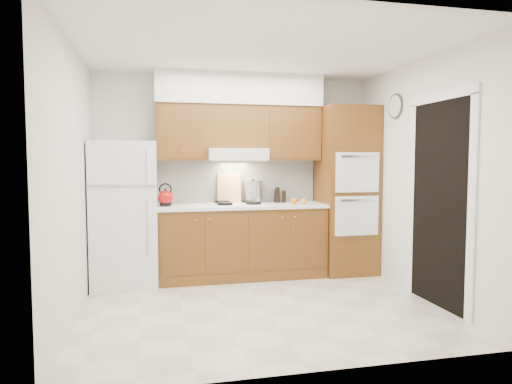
% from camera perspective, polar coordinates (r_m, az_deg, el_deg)
% --- Properties ---
extents(floor, '(3.60, 3.60, 0.00)m').
position_cam_1_polar(floor, '(4.84, 0.68, -14.11)').
color(floor, beige).
rests_on(floor, ground).
extents(ceiling, '(3.60, 3.60, 0.00)m').
position_cam_1_polar(ceiling, '(4.73, 0.71, 17.43)').
color(ceiling, white).
rests_on(ceiling, wall_back).
extents(wall_back, '(3.60, 0.02, 2.60)m').
position_cam_1_polar(wall_back, '(6.07, -2.58, 2.08)').
color(wall_back, silver).
rests_on(wall_back, floor).
extents(wall_left, '(0.02, 3.00, 2.60)m').
position_cam_1_polar(wall_left, '(4.54, -22.02, 1.15)').
color(wall_left, silver).
rests_on(wall_left, floor).
extents(wall_right, '(0.02, 3.00, 2.60)m').
position_cam_1_polar(wall_right, '(5.31, 19.95, 1.57)').
color(wall_right, silver).
rests_on(wall_right, floor).
extents(fridge, '(0.75, 0.72, 1.72)m').
position_cam_1_polar(fridge, '(5.66, -16.07, -2.68)').
color(fridge, white).
rests_on(fridge, floor).
extents(base_cabinets, '(2.11, 0.60, 0.90)m').
position_cam_1_polar(base_cabinets, '(5.87, -1.79, -6.33)').
color(base_cabinets, brown).
rests_on(base_cabinets, floor).
extents(countertop, '(2.13, 0.62, 0.04)m').
position_cam_1_polar(countertop, '(5.79, -1.79, -1.77)').
color(countertop, white).
rests_on(countertop, base_cabinets).
extents(backsplash, '(2.11, 0.03, 0.56)m').
position_cam_1_polar(backsplash, '(6.06, -2.32, 1.32)').
color(backsplash, white).
rests_on(backsplash, countertop).
extents(oven_cabinet, '(0.70, 0.65, 2.20)m').
position_cam_1_polar(oven_cabinet, '(6.19, 11.21, 0.19)').
color(oven_cabinet, brown).
rests_on(oven_cabinet, floor).
extents(upper_cab_left, '(0.63, 0.33, 0.70)m').
position_cam_1_polar(upper_cab_left, '(5.83, -9.30, 7.36)').
color(upper_cab_left, brown).
rests_on(upper_cab_left, wall_back).
extents(upper_cab_right, '(0.73, 0.33, 0.70)m').
position_cam_1_polar(upper_cab_right, '(6.08, 4.38, 7.26)').
color(upper_cab_right, brown).
rests_on(upper_cab_right, wall_back).
extents(range_hood, '(0.75, 0.45, 0.15)m').
position_cam_1_polar(range_hood, '(5.84, -2.44, 4.71)').
color(range_hood, silver).
rests_on(range_hood, wall_back).
extents(upper_cab_over_hood, '(0.75, 0.33, 0.55)m').
position_cam_1_polar(upper_cab_over_hood, '(5.91, -2.55, 8.09)').
color(upper_cab_over_hood, brown).
rests_on(upper_cab_over_hood, range_hood).
extents(soffit, '(2.13, 0.36, 0.40)m').
position_cam_1_polar(soffit, '(5.96, -2.06, 12.65)').
color(soffit, silver).
rests_on(soffit, wall_back).
extents(cooktop, '(0.74, 0.50, 0.01)m').
position_cam_1_polar(cooktop, '(5.80, -2.31, -1.51)').
color(cooktop, white).
rests_on(cooktop, countertop).
extents(doorway, '(0.02, 0.90, 2.10)m').
position_cam_1_polar(doorway, '(5.03, 21.91, -1.45)').
color(doorway, black).
rests_on(doorway, floor).
extents(wall_clock, '(0.02, 0.30, 0.30)m').
position_cam_1_polar(wall_clock, '(5.81, 17.06, 10.22)').
color(wall_clock, '#3F3833').
rests_on(wall_clock, wall_right).
extents(kettle, '(0.20, 0.20, 0.18)m').
position_cam_1_polar(kettle, '(5.69, -11.25, -0.72)').
color(kettle, '#960A0B').
rests_on(kettle, countertop).
extents(cutting_board, '(0.32, 0.15, 0.40)m').
position_cam_1_polar(cutting_board, '(5.96, -3.37, 0.50)').
color(cutting_board, tan).
rests_on(cutting_board, countertop).
extents(stock_pot, '(0.26, 0.26, 0.25)m').
position_cam_1_polar(stock_pot, '(5.99, -0.37, 0.11)').
color(stock_pot, silver).
rests_on(stock_pot, cooktop).
extents(condiment_a, '(0.07, 0.07, 0.20)m').
position_cam_1_polar(condiment_a, '(6.04, 2.71, -0.38)').
color(condiment_a, black).
rests_on(condiment_a, countertop).
extents(condiment_b, '(0.05, 0.05, 0.16)m').
position_cam_1_polar(condiment_b, '(6.07, 3.51, -0.57)').
color(condiment_b, black).
rests_on(condiment_b, countertop).
extents(condiment_c, '(0.06, 0.06, 0.17)m').
position_cam_1_polar(condiment_c, '(6.16, 2.61, -0.45)').
color(condiment_c, black).
rests_on(condiment_c, countertop).
extents(orange_near, '(0.08, 0.08, 0.07)m').
position_cam_1_polar(orange_near, '(5.85, 5.97, -1.18)').
color(orange_near, orange).
rests_on(orange_near, countertop).
extents(orange_far, '(0.08, 0.08, 0.08)m').
position_cam_1_polar(orange_far, '(5.88, 4.80, -1.11)').
color(orange_far, '#FE580D').
rests_on(orange_far, countertop).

